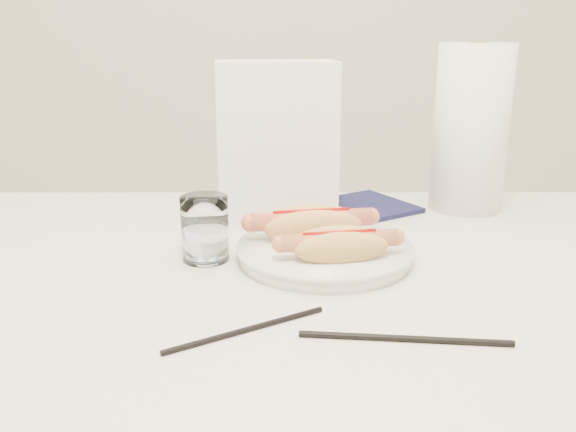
{
  "coord_description": "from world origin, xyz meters",
  "views": [
    {
      "loc": [
        -0.0,
        -0.76,
        1.06
      ],
      "look_at": [
        -0.0,
        0.01,
        0.82
      ],
      "focal_mm": 38.5,
      "sensor_mm": 36.0,
      "label": 1
    }
  ],
  "objects_px": {
    "hotdog_left": "(311,224)",
    "hotdog_right": "(339,245)",
    "napkin_box": "(276,141)",
    "water_glass": "(205,228)",
    "paper_towel_roll": "(471,128)",
    "table": "(289,310)",
    "plate": "(324,254)"
  },
  "relations": [
    {
      "from": "plate",
      "to": "paper_towel_roll",
      "type": "xyz_separation_m",
      "value": [
        0.26,
        0.26,
        0.13
      ]
    },
    {
      "from": "hotdog_left",
      "to": "paper_towel_roll",
      "type": "relative_size",
      "value": 0.62
    },
    {
      "from": "water_glass",
      "to": "napkin_box",
      "type": "bearing_deg",
      "value": 65.43
    },
    {
      "from": "table",
      "to": "hotdog_right",
      "type": "relative_size",
      "value": 7.77
    },
    {
      "from": "hotdog_right",
      "to": "water_glass",
      "type": "bearing_deg",
      "value": 153.87
    },
    {
      "from": "water_glass",
      "to": "hotdog_right",
      "type": "bearing_deg",
      "value": -16.23
    },
    {
      "from": "paper_towel_roll",
      "to": "napkin_box",
      "type": "bearing_deg",
      "value": -171.65
    },
    {
      "from": "hotdog_right",
      "to": "water_glass",
      "type": "distance_m",
      "value": 0.19
    },
    {
      "from": "water_glass",
      "to": "napkin_box",
      "type": "relative_size",
      "value": 0.35
    },
    {
      "from": "table",
      "to": "plate",
      "type": "distance_m",
      "value": 0.09
    },
    {
      "from": "napkin_box",
      "to": "water_glass",
      "type": "bearing_deg",
      "value": -120.24
    },
    {
      "from": "hotdog_left",
      "to": "water_glass",
      "type": "distance_m",
      "value": 0.15
    },
    {
      "from": "plate",
      "to": "paper_towel_roll",
      "type": "bearing_deg",
      "value": 44.61
    },
    {
      "from": "table",
      "to": "napkin_box",
      "type": "distance_m",
      "value": 0.31
    },
    {
      "from": "plate",
      "to": "hotdog_left",
      "type": "relative_size",
      "value": 1.33
    },
    {
      "from": "table",
      "to": "hotdog_left",
      "type": "distance_m",
      "value": 0.12
    },
    {
      "from": "hotdog_left",
      "to": "water_glass",
      "type": "height_order",
      "value": "water_glass"
    },
    {
      "from": "plate",
      "to": "water_glass",
      "type": "bearing_deg",
      "value": 178.33
    },
    {
      "from": "plate",
      "to": "water_glass",
      "type": "xyz_separation_m",
      "value": [
        -0.16,
        0.0,
        0.04
      ]
    },
    {
      "from": "hotdog_left",
      "to": "hotdog_right",
      "type": "xyz_separation_m",
      "value": [
        0.03,
        -0.08,
        -0.0
      ]
    },
    {
      "from": "table",
      "to": "hotdog_right",
      "type": "distance_m",
      "value": 0.12
    },
    {
      "from": "paper_towel_roll",
      "to": "table",
      "type": "bearing_deg",
      "value": -136.87
    },
    {
      "from": "paper_towel_roll",
      "to": "hotdog_left",
      "type": "bearing_deg",
      "value": -141.02
    },
    {
      "from": "table",
      "to": "water_glass",
      "type": "bearing_deg",
      "value": 162.21
    },
    {
      "from": "hotdog_left",
      "to": "napkin_box",
      "type": "distance_m",
      "value": 0.2
    },
    {
      "from": "plate",
      "to": "napkin_box",
      "type": "bearing_deg",
      "value": 108.04
    },
    {
      "from": "napkin_box",
      "to": "hotdog_right",
      "type": "bearing_deg",
      "value": -77.6
    },
    {
      "from": "table",
      "to": "paper_towel_roll",
      "type": "height_order",
      "value": "paper_towel_roll"
    },
    {
      "from": "plate",
      "to": "hotdog_right",
      "type": "bearing_deg",
      "value": -71.82
    },
    {
      "from": "table",
      "to": "hotdog_left",
      "type": "relative_size",
      "value": 6.86
    },
    {
      "from": "table",
      "to": "paper_towel_roll",
      "type": "relative_size",
      "value": 4.24
    },
    {
      "from": "napkin_box",
      "to": "hotdog_left",
      "type": "bearing_deg",
      "value": -79.54
    }
  ]
}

